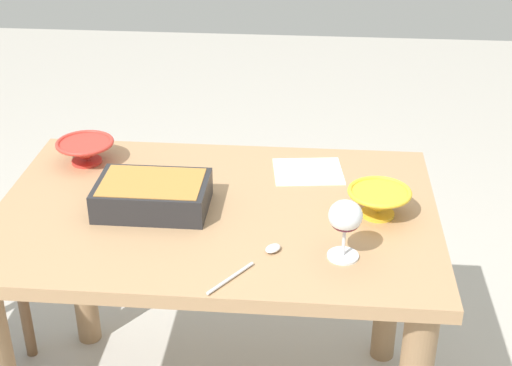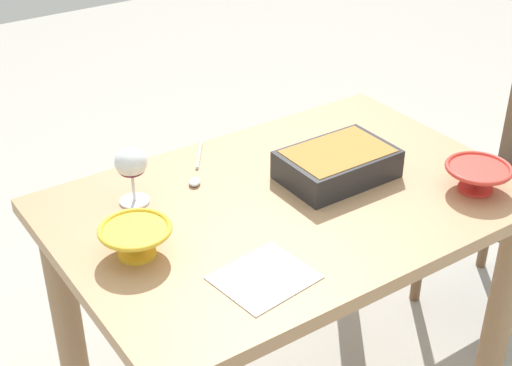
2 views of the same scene
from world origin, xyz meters
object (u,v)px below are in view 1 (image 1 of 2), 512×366
object	(u,v)px
mixing_bowl	(379,201)
serving_spoon	(259,258)
small_bowl	(86,150)
napkin	(308,171)
wine_glass	(345,219)
dining_table	(218,254)
casserole_dish	(153,194)

from	to	relation	value
mixing_bowl	serving_spoon	size ratio (longest dim) A/B	0.76
small_bowl	mixing_bowl	bearing A→B (deg)	-15.56
napkin	mixing_bowl	bearing A→B (deg)	-50.92
wine_glass	serving_spoon	xyz separation A→B (m)	(-0.20, -0.03, -0.10)
dining_table	serving_spoon	size ratio (longest dim) A/B	5.37
mixing_bowl	small_bowl	bearing A→B (deg)	164.44
casserole_dish	serving_spoon	xyz separation A→B (m)	(0.30, -0.22, -0.04)
mixing_bowl	serving_spoon	xyz separation A→B (m)	(-0.29, -0.24, -0.04)
small_bowl	napkin	size ratio (longest dim) A/B	0.87
casserole_dish	small_bowl	xyz separation A→B (m)	(-0.25, 0.25, -0.00)
dining_table	mixing_bowl	bearing A→B (deg)	0.01
wine_glass	mixing_bowl	bearing A→B (deg)	65.31
casserole_dish	mixing_bowl	size ratio (longest dim) A/B	1.76
dining_table	serving_spoon	distance (m)	0.31
wine_glass	serving_spoon	world-z (taller)	wine_glass
mixing_bowl	casserole_dish	bearing A→B (deg)	-178.50
wine_glass	dining_table	bearing A→B (deg)	148.34
casserole_dish	napkin	bearing A→B (deg)	31.31
casserole_dish	napkin	distance (m)	0.47
mixing_bowl	serving_spoon	world-z (taller)	mixing_bowl
dining_table	wine_glass	xyz separation A→B (m)	(0.33, -0.20, 0.25)
napkin	small_bowl	bearing A→B (deg)	179.55
dining_table	mixing_bowl	xyz separation A→B (m)	(0.42, 0.00, 0.19)
casserole_dish	napkin	world-z (taller)	casserole_dish
wine_glass	napkin	size ratio (longest dim) A/B	0.77
dining_table	mixing_bowl	size ratio (longest dim) A/B	7.06
small_bowl	serving_spoon	distance (m)	0.72
wine_glass	casserole_dish	world-z (taller)	wine_glass
wine_glass	casserole_dish	xyz separation A→B (m)	(-0.49, 0.19, -0.06)
casserole_dish	serving_spoon	world-z (taller)	casserole_dish
mixing_bowl	small_bowl	size ratio (longest dim) A/B	0.97
casserole_dish	serving_spoon	size ratio (longest dim) A/B	1.34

